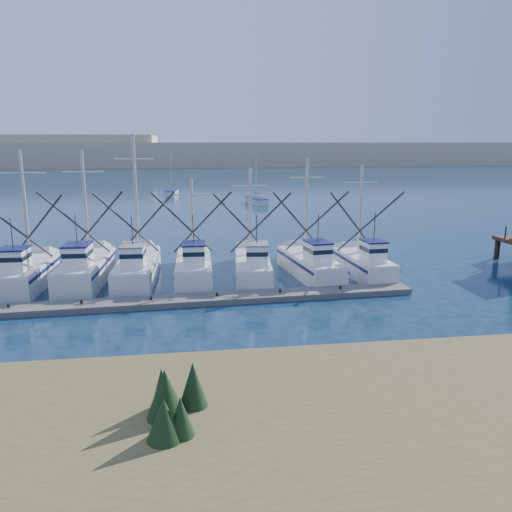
{
  "coord_description": "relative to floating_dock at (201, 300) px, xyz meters",
  "views": [
    {
      "loc": [
        -7.47,
        -23.09,
        9.54
      ],
      "look_at": [
        -3.07,
        8.0,
        2.45
      ],
      "focal_mm": 35.0,
      "sensor_mm": 36.0,
      "label": 1
    }
  ],
  "objects": [
    {
      "name": "shore_bank",
      "position": [
        -1.28,
        -16.37,
        0.62
      ],
      "size": [
        40.0,
        10.0,
        1.6
      ],
      "primitive_type": "cube",
      "color": "#4C422D",
      "rests_on": "ground"
    },
    {
      "name": "sailboat_near",
      "position": [
        10.6,
        50.5,
        0.31
      ],
      "size": [
        3.14,
        5.95,
        8.1
      ],
      "rotation": [
        0.0,
        0.0,
        0.23
      ],
      "color": "silver",
      "rests_on": "ground"
    },
    {
      "name": "trawler_fleet",
      "position": [
        -0.86,
        4.99,
        0.8
      ],
      "size": [
        26.38,
        9.23,
        10.22
      ],
      "color": "silver",
      "rests_on": "ground"
    },
    {
      "name": "ground",
      "position": [
        6.72,
        -6.37,
        -0.18
      ],
      "size": [
        500.0,
        500.0,
        0.0
      ],
      "primitive_type": "plane",
      "color": "#0B1E33",
      "rests_on": "ground"
    },
    {
      "name": "sailboat_far",
      "position": [
        -3.28,
        66.1,
        0.32
      ],
      "size": [
        2.48,
        5.74,
        8.1
      ],
      "rotation": [
        0.0,
        0.0,
        -0.14
      ],
      "color": "silver",
      "rests_on": "ground"
    },
    {
      "name": "floating_dock",
      "position": [
        0.0,
        0.0,
        0.0
      ],
      "size": [
        27.13,
        3.15,
        0.36
      ],
      "primitive_type": "cube",
      "rotation": [
        0.0,
        0.0,
        0.05
      ],
      "color": "slate",
      "rests_on": "ground"
    },
    {
      "name": "dune_ridge",
      "position": [
        6.72,
        203.63,
        4.82
      ],
      "size": [
        360.0,
        60.0,
        10.0
      ],
      "primitive_type": "cube",
      "color": "tan",
      "rests_on": "ground"
    }
  ]
}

